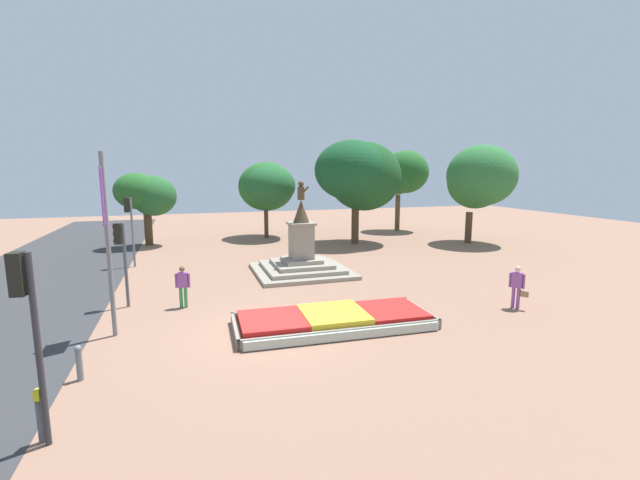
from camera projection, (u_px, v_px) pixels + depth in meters
ground_plane at (269, 332)px, 14.05m from camera, size 83.14×83.14×0.00m
flower_planter at (333, 320)px, 14.54m from camera, size 6.82×2.94×0.51m
statue_monument at (301, 259)px, 22.11m from camera, size 4.78×4.78×4.75m
traffic_light_near_crossing at (28, 316)px, 7.87m from camera, size 0.42×0.31×3.81m
traffic_light_mid_block at (121, 249)px, 16.29m from camera, size 0.41×0.28×3.29m
traffic_light_far_corner at (130, 219)px, 23.19m from camera, size 0.42×0.30×3.82m
banner_pole at (107, 236)px, 13.25m from camera, size 0.14×1.13×5.83m
pedestrian_with_handbag at (517, 285)px, 16.34m from camera, size 0.52×0.62×1.67m
pedestrian_near_planter at (183, 284)px, 16.46m from camera, size 0.56×0.29×1.64m
kerb_bollard_south at (40, 419)px, 8.28m from camera, size 0.14×0.14×0.96m
kerb_bollard_mid_a at (79, 362)px, 10.77m from camera, size 0.17×0.17×0.93m
park_tree_far_left at (146, 194)px, 29.44m from camera, size 4.08×3.20×5.11m
park_tree_behind_statue at (268, 186)px, 33.29m from camera, size 4.37×5.15×5.90m
park_tree_far_right at (358, 174)px, 30.47m from camera, size 6.25×5.61×7.39m
park_tree_street_side at (402, 174)px, 37.03m from camera, size 4.58×3.92×6.97m
park_tree_mid_canopy at (480, 178)px, 30.67m from camera, size 4.77×5.05×7.07m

